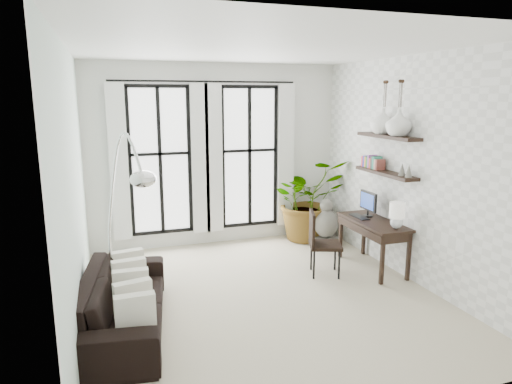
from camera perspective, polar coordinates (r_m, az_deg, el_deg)
name	(u,v)px	position (r m, az deg, el deg)	size (l,w,h in m)	color
floor	(263,296)	(6.27, 0.84, -12.93)	(5.00, 5.00, 0.00)	#C0B798
ceiling	(263,48)	(5.73, 0.94, 17.58)	(5.00, 5.00, 0.00)	white
wall_left	(73,190)	(5.49, -21.89, 0.19)	(5.00, 5.00, 0.00)	silver
wall_right	(412,170)	(6.86, 18.94, 2.58)	(5.00, 5.00, 0.00)	white
wall_back	(217,156)	(8.16, -4.94, 4.55)	(4.50, 4.50, 0.00)	white
windows	(207,159)	(8.06, -6.20, 4.14)	(3.26, 0.13, 2.65)	white
wall_shelves	(385,158)	(7.15, 15.80, 4.15)	(0.25, 1.30, 0.60)	black
sofa	(123,301)	(5.57, -16.30, -13.00)	(2.26, 0.88, 0.66)	black
throw_pillows	(131,286)	(5.51, -15.35, -11.31)	(0.40, 1.52, 0.40)	silver
plant	(307,199)	(8.51, 6.42, -0.91)	(1.37, 1.19, 1.53)	#2D7228
desk	(375,225)	(7.18, 14.65, -3.97)	(0.55, 1.30, 1.16)	black
desk_chair	(320,239)	(6.87, 7.95, -5.86)	(0.58, 0.58, 0.97)	black
arc_lamp	(124,178)	(5.51, -16.19, 1.72)	(0.72, 0.92, 2.24)	silver
buddha	(326,226)	(8.29, 8.74, -4.18)	(0.48, 0.48, 0.86)	gray
vase_a	(399,123)	(6.86, 17.41, 8.28)	(0.37, 0.37, 0.38)	white
vase_b	(383,121)	(7.19, 15.54, 8.52)	(0.37, 0.37, 0.38)	white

